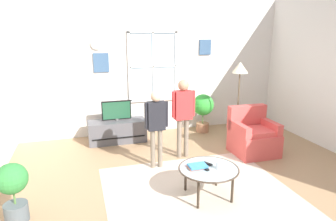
# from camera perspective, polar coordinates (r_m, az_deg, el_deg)

# --- Properties ---
(ground_plane) EXTENTS (6.47, 6.11, 0.02)m
(ground_plane) POSITION_cam_1_polar(r_m,az_deg,el_deg) (4.72, 6.22, -13.98)
(ground_plane) COLOR #9E7A56
(back_wall) EXTENTS (5.87, 0.17, 2.95)m
(back_wall) POSITION_cam_1_polar(r_m,az_deg,el_deg) (6.87, -2.58, 8.22)
(back_wall) COLOR silver
(back_wall) RESTS_ON ground_plane
(area_rug) EXTENTS (2.65, 2.34, 0.01)m
(area_rug) POSITION_cam_1_polar(r_m,az_deg,el_deg) (4.55, 5.75, -14.95)
(area_rug) COLOR #C6B29E
(area_rug) RESTS_ON ground_plane
(tv_stand) EXTENTS (1.17, 0.47, 0.46)m
(tv_stand) POSITION_cam_1_polar(r_m,az_deg,el_deg) (6.43, -9.47, -3.84)
(tv_stand) COLOR #4C4C51
(tv_stand) RESTS_ON ground_plane
(television) EXTENTS (0.60, 0.08, 0.42)m
(television) POSITION_cam_1_polar(r_m,az_deg,el_deg) (6.30, -9.63, 0.02)
(television) COLOR #4C4C4C
(television) RESTS_ON tv_stand
(armchair) EXTENTS (0.76, 0.74, 0.87)m
(armchair) POSITION_cam_1_polar(r_m,az_deg,el_deg) (5.95, 15.60, -4.72)
(armchair) COLOR #D14C47
(armchair) RESTS_ON ground_plane
(coffee_table) EXTENTS (0.84, 0.84, 0.43)m
(coffee_table) POSITION_cam_1_polar(r_m,az_deg,el_deg) (4.29, 7.60, -10.92)
(coffee_table) COLOR #99B2B7
(coffee_table) RESTS_ON ground_plane
(book_stack) EXTENTS (0.27, 0.18, 0.04)m
(book_stack) POSITION_cam_1_polar(r_m,az_deg,el_deg) (4.26, 5.57, -10.37)
(book_stack) COLOR #A75E4F
(book_stack) RESTS_ON coffee_table
(cup) EXTENTS (0.08, 0.08, 0.11)m
(cup) POSITION_cam_1_polar(r_m,az_deg,el_deg) (4.25, 9.49, -10.06)
(cup) COLOR white
(cup) RESTS_ON coffee_table
(remote_near_books) EXTENTS (0.10, 0.14, 0.02)m
(remote_near_books) POSITION_cam_1_polar(r_m,az_deg,el_deg) (4.38, 7.44, -9.84)
(remote_near_books) COLOR black
(remote_near_books) RESTS_ON coffee_table
(remote_near_cup) EXTENTS (0.07, 0.15, 0.02)m
(remote_near_cup) POSITION_cam_1_polar(r_m,az_deg,el_deg) (4.24, 6.99, -10.70)
(remote_near_cup) COLOR black
(remote_near_cup) RESTS_ON coffee_table
(person_red_shirt) EXTENTS (0.43, 0.20, 1.43)m
(person_red_shirt) POSITION_cam_1_polar(r_m,az_deg,el_deg) (5.40, 2.85, 0.18)
(person_red_shirt) COLOR #726656
(person_red_shirt) RESTS_ON ground_plane
(person_black_shirt) EXTENTS (0.40, 0.18, 1.32)m
(person_black_shirt) POSITION_cam_1_polar(r_m,az_deg,el_deg) (4.99, -2.22, -1.85)
(person_black_shirt) COLOR #726656
(person_black_shirt) RESTS_ON ground_plane
(potted_plant_by_window) EXTENTS (0.48, 0.48, 0.88)m
(potted_plant_by_window) POSITION_cam_1_polar(r_m,az_deg,el_deg) (6.93, 6.57, 0.50)
(potted_plant_by_window) COLOR #9E6B4C
(potted_plant_by_window) RESTS_ON ground_plane
(potted_plant_corner) EXTENTS (0.37, 0.37, 0.75)m
(potted_plant_corner) POSITION_cam_1_polar(r_m,az_deg,el_deg) (4.16, -27.03, -12.75)
(potted_plant_corner) COLOR #4C565B
(potted_plant_corner) RESTS_ON ground_plane
(floor_lamp) EXTENTS (0.32, 0.32, 1.66)m
(floor_lamp) POSITION_cam_1_polar(r_m,az_deg,el_deg) (6.26, 13.28, 6.39)
(floor_lamp) COLOR black
(floor_lamp) RESTS_ON ground_plane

